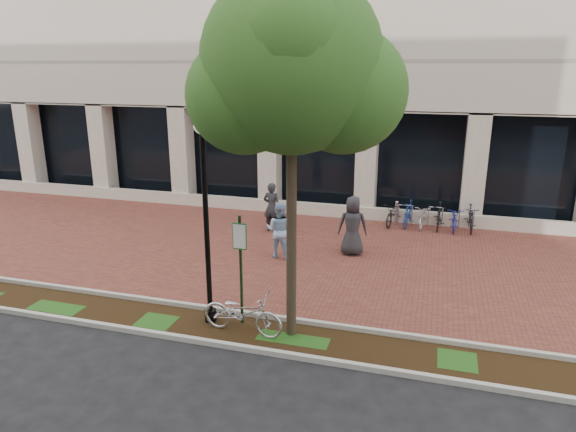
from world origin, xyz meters
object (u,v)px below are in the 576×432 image
(bike_rack_cluster, at_px, (431,216))
(parking_sign, at_px, (240,257))
(lamppost, at_px, (206,212))
(pedestrian_right, at_px, (353,226))
(locked_bicycle, at_px, (243,313))
(pedestrian_mid, at_px, (280,230))
(bollard, at_px, (396,213))
(pedestrian_left, at_px, (272,207))
(street_tree, at_px, (295,75))

(bike_rack_cluster, bearing_deg, parking_sign, -108.13)
(lamppost, distance_m, pedestrian_right, 6.21)
(locked_bicycle, xyz_separation_m, pedestrian_mid, (-0.64, 4.85, 0.39))
(parking_sign, relative_size, pedestrian_right, 1.37)
(lamppost, relative_size, bollard, 4.93)
(parking_sign, bearing_deg, bollard, 73.92)
(lamppost, height_order, bollard, lamppost)
(pedestrian_right, height_order, bike_rack_cluster, pedestrian_right)
(parking_sign, height_order, pedestrian_right, parking_sign)
(pedestrian_left, distance_m, bike_rack_cluster, 5.94)
(parking_sign, bearing_deg, pedestrian_right, 73.62)
(lamppost, xyz_separation_m, bike_rack_cluster, (4.80, 9.06, -2.23))
(pedestrian_mid, height_order, bike_rack_cluster, pedestrian_mid)
(locked_bicycle, bearing_deg, pedestrian_mid, 12.87)
(locked_bicycle, height_order, bollard, locked_bicycle)
(lamppost, height_order, street_tree, street_tree)
(bike_rack_cluster, bearing_deg, bollard, -170.41)
(street_tree, relative_size, locked_bicycle, 3.95)
(pedestrian_right, distance_m, bike_rack_cluster, 4.35)
(locked_bicycle, xyz_separation_m, pedestrian_left, (-1.69, 7.30, 0.40))
(parking_sign, xyz_separation_m, street_tree, (1.31, -0.13, 3.99))
(bollard, relative_size, bike_rack_cluster, 0.28)
(parking_sign, bearing_deg, lamppost, -169.73)
(lamppost, distance_m, street_tree, 3.61)
(locked_bicycle, distance_m, pedestrian_left, 7.51)
(pedestrian_left, bearing_deg, parking_sign, 107.13)
(street_tree, xyz_separation_m, bike_rack_cluster, (2.74, 9.08, -5.20))
(parking_sign, height_order, street_tree, street_tree)
(street_tree, xyz_separation_m, bollard, (1.48, 9.01, -5.16))
(pedestrian_mid, relative_size, bollard, 1.85)
(lamppost, distance_m, pedestrian_mid, 4.89)
(street_tree, bearing_deg, pedestrian_right, 85.86)
(pedestrian_left, bearing_deg, bike_rack_cluster, -154.62)
(parking_sign, distance_m, lamppost, 1.28)
(bike_rack_cluster, bearing_deg, street_tree, -100.58)
(pedestrian_mid, distance_m, pedestrian_right, 2.33)
(locked_bicycle, bearing_deg, street_tree, -69.47)
(locked_bicycle, relative_size, pedestrian_right, 1.01)
(pedestrian_mid, distance_m, bollard, 5.52)
(locked_bicycle, height_order, bike_rack_cluster, locked_bicycle)
(street_tree, xyz_separation_m, locked_bicycle, (-1.11, -0.30, -5.14))
(street_tree, distance_m, pedestrian_left, 8.91)
(locked_bicycle, xyz_separation_m, bike_rack_cluster, (3.86, 9.38, -0.05))
(locked_bicycle, distance_m, pedestrian_mid, 4.91)
(parking_sign, bearing_deg, bike_rack_cluster, 67.01)
(pedestrian_left, xyz_separation_m, pedestrian_right, (3.20, -1.55, 0.05))
(pedestrian_mid, bearing_deg, bollard, -122.94)
(parking_sign, xyz_separation_m, bike_rack_cluster, (4.05, 8.95, -1.20))
(street_tree, xyz_separation_m, pedestrian_right, (0.39, 5.45, -4.69))
(lamppost, relative_size, pedestrian_mid, 2.67)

